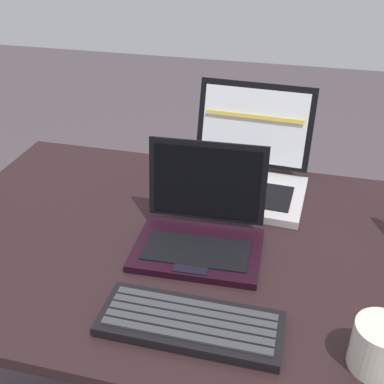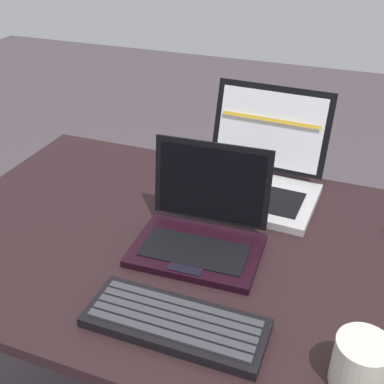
% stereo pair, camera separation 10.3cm
% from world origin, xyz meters
% --- Properties ---
extents(desk, '(1.47, 0.82, 0.72)m').
position_xyz_m(desk, '(0.00, 0.00, 0.60)').
color(desk, black).
rests_on(desk, ground).
extents(laptop_front, '(0.29, 0.24, 0.22)m').
position_xyz_m(laptop_front, '(-0.08, -0.01, 0.76)').
color(laptop_front, black).
rests_on(laptop_front, desk).
extents(laptop_rear, '(0.35, 0.32, 0.26)m').
position_xyz_m(laptop_rear, '(-0.02, 0.28, 0.77)').
color(laptop_rear, '#B9B4B4').
rests_on(laptop_rear, desk).
extents(external_keyboard, '(0.34, 0.13, 0.03)m').
position_xyz_m(external_keyboard, '(-0.04, -0.26, 0.73)').
color(external_keyboard, black).
rests_on(external_keyboard, desk).
extents(coffee_mug, '(0.14, 0.09, 0.09)m').
position_xyz_m(coffee_mug, '(0.29, -0.27, 0.76)').
color(coffee_mug, beige).
rests_on(coffee_mug, desk).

